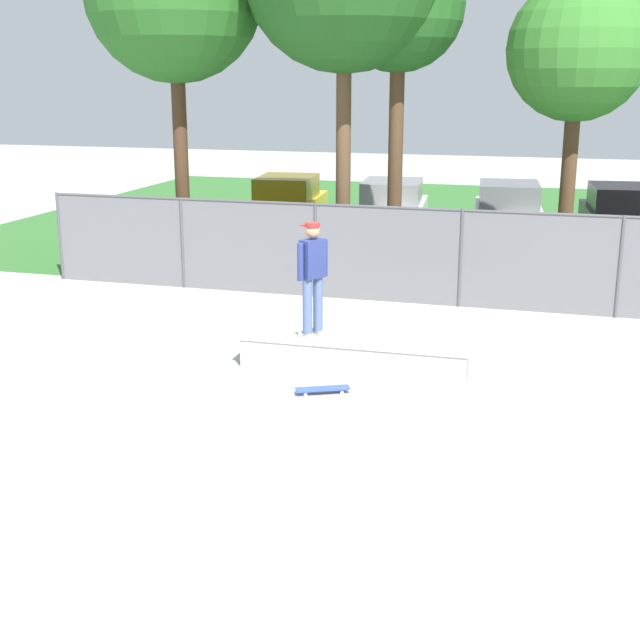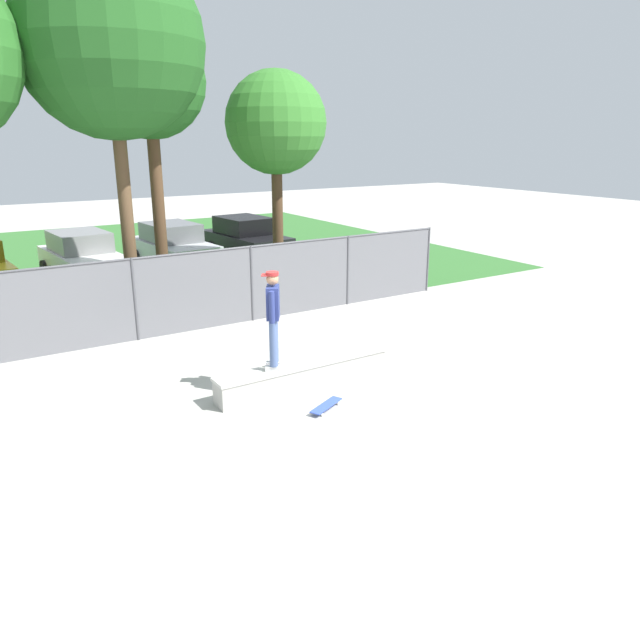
{
  "view_description": "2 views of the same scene",
  "coord_description": "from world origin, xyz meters",
  "px_view_note": "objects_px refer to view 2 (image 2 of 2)",
  "views": [
    {
      "loc": [
        3.49,
        -11.85,
        4.52
      ],
      "look_at": [
        0.04,
        0.27,
        0.98
      ],
      "focal_mm": 49.05,
      "sensor_mm": 36.0,
      "label": 1
    },
    {
      "loc": [
        -5.05,
        -8.43,
        4.64
      ],
      "look_at": [
        0.85,
        1.0,
        1.25
      ],
      "focal_mm": 33.8,
      "sensor_mm": 36.0,
      "label": 2
    }
  ],
  "objects_px": {
    "skateboard": "(326,406)",
    "car_white": "(82,257)",
    "skateboarder": "(273,316)",
    "tree_mid": "(149,84)",
    "tree_near_right": "(111,44)",
    "car_black": "(245,238)",
    "car_silver": "(173,246)",
    "concrete_ledge": "(304,374)",
    "tree_far": "(276,124)"
  },
  "relations": [
    {
      "from": "tree_mid",
      "to": "tree_far",
      "type": "height_order",
      "value": "tree_mid"
    },
    {
      "from": "tree_near_right",
      "to": "car_white",
      "type": "xyz_separation_m",
      "value": [
        -0.08,
        5.82,
        -5.8
      ]
    },
    {
      "from": "concrete_ledge",
      "to": "car_white",
      "type": "xyz_separation_m",
      "value": [
        -1.71,
        11.52,
        0.58
      ]
    },
    {
      "from": "tree_mid",
      "to": "car_silver",
      "type": "xyz_separation_m",
      "value": [
        2.13,
        5.52,
        -5.05
      ]
    },
    {
      "from": "skateboarder",
      "to": "skateboard",
      "type": "relative_size",
      "value": 2.28
    },
    {
      "from": "skateboard",
      "to": "car_silver",
      "type": "bearing_deg",
      "value": 82.55
    },
    {
      "from": "car_white",
      "to": "skateboarder",
      "type": "bearing_deg",
      "value": -84.76
    },
    {
      "from": "tree_near_right",
      "to": "tree_far",
      "type": "bearing_deg",
      "value": 11.87
    },
    {
      "from": "tree_far",
      "to": "tree_mid",
      "type": "bearing_deg",
      "value": -175.03
    },
    {
      "from": "tree_far",
      "to": "car_silver",
      "type": "distance_m",
      "value": 6.83
    },
    {
      "from": "skateboard",
      "to": "car_white",
      "type": "xyz_separation_m",
      "value": [
        -1.52,
        12.59,
        0.77
      ]
    },
    {
      "from": "skateboard",
      "to": "car_silver",
      "type": "xyz_separation_m",
      "value": [
        1.7,
        12.96,
        0.77
      ]
    },
    {
      "from": "car_black",
      "to": "concrete_ledge",
      "type": "bearing_deg",
      "value": -110.36
    },
    {
      "from": "skateboarder",
      "to": "concrete_ledge",
      "type": "bearing_deg",
      "value": 0.95
    },
    {
      "from": "car_black",
      "to": "skateboarder",
      "type": "bearing_deg",
      "value": -112.99
    },
    {
      "from": "concrete_ledge",
      "to": "skateboard",
      "type": "height_order",
      "value": "concrete_ledge"
    },
    {
      "from": "skateboarder",
      "to": "tree_far",
      "type": "relative_size",
      "value": 0.28
    },
    {
      "from": "car_white",
      "to": "car_black",
      "type": "bearing_deg",
      "value": 5.43
    },
    {
      "from": "tree_mid",
      "to": "tree_far",
      "type": "xyz_separation_m",
      "value": [
        3.68,
        0.32,
        -0.91
      ]
    },
    {
      "from": "tree_mid",
      "to": "car_black",
      "type": "height_order",
      "value": "tree_mid"
    },
    {
      "from": "skateboard",
      "to": "tree_near_right",
      "type": "xyz_separation_m",
      "value": [
        -1.44,
        6.77,
        6.56
      ]
    },
    {
      "from": "skateboard",
      "to": "car_white",
      "type": "distance_m",
      "value": 12.71
    },
    {
      "from": "concrete_ledge",
      "to": "car_white",
      "type": "relative_size",
      "value": 0.84
    },
    {
      "from": "skateboarder",
      "to": "car_white",
      "type": "bearing_deg",
      "value": 95.24
    },
    {
      "from": "skateboard",
      "to": "tree_far",
      "type": "distance_m",
      "value": 9.73
    },
    {
      "from": "skateboarder",
      "to": "tree_far",
      "type": "xyz_separation_m",
      "value": [
        3.7,
        6.69,
        3.43
      ]
    },
    {
      "from": "skateboarder",
      "to": "car_black",
      "type": "bearing_deg",
      "value": 67.01
    },
    {
      "from": "car_silver",
      "to": "car_black",
      "type": "height_order",
      "value": "same"
    },
    {
      "from": "skateboard",
      "to": "car_white",
      "type": "relative_size",
      "value": 0.19
    },
    {
      "from": "tree_far",
      "to": "car_black",
      "type": "xyz_separation_m",
      "value": [
        1.44,
        5.43,
        -4.14
      ]
    },
    {
      "from": "tree_mid",
      "to": "car_white",
      "type": "bearing_deg",
      "value": 101.87
    },
    {
      "from": "car_white",
      "to": "car_black",
      "type": "xyz_separation_m",
      "value": [
        6.2,
        0.59,
        0.0
      ]
    },
    {
      "from": "skateboard",
      "to": "car_black",
      "type": "relative_size",
      "value": 0.19
    },
    {
      "from": "concrete_ledge",
      "to": "skateboard",
      "type": "relative_size",
      "value": 4.52
    },
    {
      "from": "car_silver",
      "to": "car_black",
      "type": "bearing_deg",
      "value": 4.26
    },
    {
      "from": "concrete_ledge",
      "to": "tree_mid",
      "type": "relative_size",
      "value": 0.49
    },
    {
      "from": "car_black",
      "to": "tree_mid",
      "type": "bearing_deg",
      "value": -131.69
    },
    {
      "from": "concrete_ledge",
      "to": "car_silver",
      "type": "bearing_deg",
      "value": 82.76
    },
    {
      "from": "skateboarder",
      "to": "skateboard",
      "type": "distance_m",
      "value": 1.87
    },
    {
      "from": "car_silver",
      "to": "car_black",
      "type": "distance_m",
      "value": 2.99
    },
    {
      "from": "skateboarder",
      "to": "car_white",
      "type": "relative_size",
      "value": 0.42
    },
    {
      "from": "concrete_ledge",
      "to": "tree_far",
      "type": "distance_m",
      "value": 8.73
    },
    {
      "from": "tree_near_right",
      "to": "concrete_ledge",
      "type": "bearing_deg",
      "value": -74.03
    },
    {
      "from": "concrete_ledge",
      "to": "skateboarder",
      "type": "relative_size",
      "value": 1.98
    },
    {
      "from": "skateboarder",
      "to": "tree_mid",
      "type": "relative_size",
      "value": 0.25
    },
    {
      "from": "skateboarder",
      "to": "car_black",
      "type": "xyz_separation_m",
      "value": [
        5.14,
        12.12,
        -0.7
      ]
    },
    {
      "from": "skateboarder",
      "to": "skateboard",
      "type": "height_order",
      "value": "skateboarder"
    },
    {
      "from": "skateboard",
      "to": "tree_far",
      "type": "xyz_separation_m",
      "value": [
        3.24,
        7.76,
        4.9
      ]
    },
    {
      "from": "concrete_ledge",
      "to": "skateboarder",
      "type": "height_order",
      "value": "skateboarder"
    },
    {
      "from": "tree_far",
      "to": "car_black",
      "type": "bearing_deg",
      "value": 75.12
    }
  ]
}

